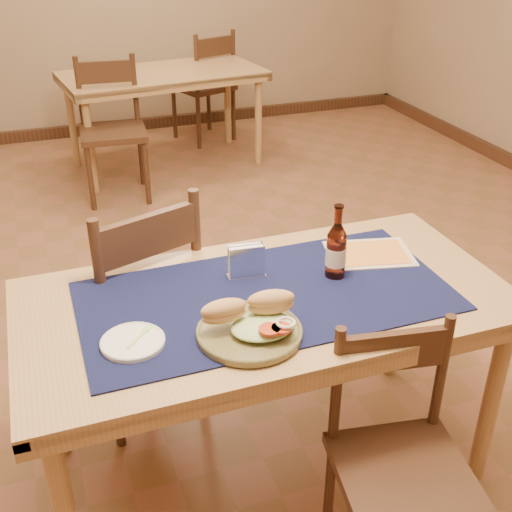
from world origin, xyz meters
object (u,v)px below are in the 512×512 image
object	(u,v)px
beer_bottle	(336,250)
back_table	(163,82)
chair_main_far	(134,302)
napkin_holder	(246,262)
chair_main_near	(400,460)
main_table	(266,318)
sandwich_plate	(252,325)

from	to	relation	value
beer_bottle	back_table	bearing A→B (deg)	87.99
chair_main_far	napkin_holder	xyz separation A→B (m)	(0.34, -0.35, 0.30)
chair_main_near	beer_bottle	world-z (taller)	beer_bottle
main_table	napkin_holder	xyz separation A→B (m)	(-0.02, 0.14, 0.14)
back_table	sandwich_plate	distance (m)	3.49
beer_bottle	napkin_holder	size ratio (longest dim) A/B	1.95
beer_bottle	napkin_holder	distance (m)	0.31
main_table	napkin_holder	world-z (taller)	napkin_holder
chair_main_far	beer_bottle	bearing A→B (deg)	-35.44
chair_main_near	main_table	bearing A→B (deg)	114.64
back_table	napkin_holder	size ratio (longest dim) A/B	11.74
napkin_holder	back_table	bearing A→B (deg)	82.73
napkin_holder	chair_main_near	bearing A→B (deg)	-68.73
main_table	chair_main_near	bearing A→B (deg)	-65.36
sandwich_plate	chair_main_far	bearing A→B (deg)	110.26
back_table	beer_bottle	xyz separation A→B (m)	(-0.11, -3.22, 0.19)
sandwich_plate	beer_bottle	xyz separation A→B (m)	(0.38, 0.23, 0.06)
sandwich_plate	napkin_holder	bearing A→B (deg)	73.74
chair_main_far	sandwich_plate	world-z (taller)	chair_main_far
main_table	chair_main_far	distance (m)	0.63
napkin_holder	main_table	bearing A→B (deg)	-82.01
beer_bottle	napkin_holder	xyz separation A→B (m)	(-0.28, 0.10, -0.04)
beer_bottle	main_table	bearing A→B (deg)	-171.36
chair_main_far	chair_main_near	distance (m)	1.16
main_table	chair_main_far	size ratio (longest dim) A/B	1.62
sandwich_plate	beer_bottle	world-z (taller)	beer_bottle
chair_main_far	chair_main_near	bearing A→B (deg)	-59.04
napkin_holder	beer_bottle	bearing A→B (deg)	-19.57
sandwich_plate	chair_main_near	bearing A→B (deg)	-42.68
beer_bottle	chair_main_near	bearing A→B (deg)	-93.36
sandwich_plate	napkin_holder	size ratio (longest dim) A/B	2.34
chair_main_near	sandwich_plate	size ratio (longest dim) A/B	2.64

